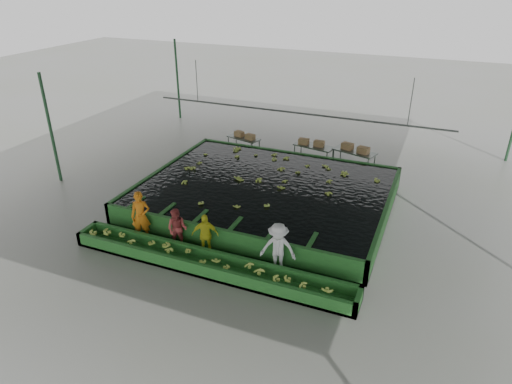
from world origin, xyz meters
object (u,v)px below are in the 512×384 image
at_px(box_stack_right, 355,151).
at_px(box_stack_left, 245,138).
at_px(flotation_tank, 265,194).
at_px(worker_b, 177,229).
at_px(packing_table_left, 244,145).
at_px(worker_c, 205,235).
at_px(packing_table_mid, 313,154).
at_px(worker_d, 278,249).
at_px(packing_table_right, 354,160).
at_px(sorting_trough, 208,264).
at_px(worker_a, 141,216).
at_px(box_stack_mid, 311,145).

bearing_deg(box_stack_right, box_stack_left, 179.97).
relative_size(flotation_tank, box_stack_right, 7.18).
xyz_separation_m(flotation_tank, worker_b, (-1.60, -4.30, 0.31)).
height_order(flotation_tank, packing_table_left, flotation_tank).
bearing_deg(worker_c, packing_table_mid, 61.43).
bearing_deg(worker_d, packing_table_right, 75.87).
height_order(packing_table_left, packing_table_right, packing_table_right).
bearing_deg(packing_table_right, worker_b, -114.25).
distance_m(sorting_trough, packing_table_right, 10.56).
height_order(packing_table_right, box_stack_right, box_stack_right).
bearing_deg(packing_table_right, box_stack_right, -32.00).
distance_m(worker_c, box_stack_left, 9.79).
bearing_deg(flotation_tank, worker_a, -125.87).
xyz_separation_m(flotation_tank, worker_c, (-0.50, -4.30, 0.33)).
bearing_deg(worker_b, packing_table_left, 90.46).
height_order(packing_table_mid, box_stack_right, box_stack_right).
relative_size(worker_c, box_stack_mid, 1.20).
distance_m(worker_c, packing_table_right, 9.94).
bearing_deg(flotation_tank, packing_table_left, 122.54).
xyz_separation_m(worker_d, packing_table_left, (-5.41, 9.43, -0.48)).
xyz_separation_m(packing_table_left, packing_table_right, (5.91, -0.00, 0.06)).
relative_size(worker_b, box_stack_left, 1.23).
bearing_deg(flotation_tank, box_stack_right, 62.47).
distance_m(flotation_tank, box_stack_mid, 5.19).
distance_m(worker_b, box_stack_left, 9.55).
bearing_deg(worker_a, packing_table_left, 67.01).
xyz_separation_m(worker_c, box_stack_mid, (0.95, 9.45, 0.13)).
relative_size(sorting_trough, worker_c, 6.39).
distance_m(sorting_trough, worker_c, 1.09).
xyz_separation_m(worker_d, box_stack_right, (0.52, 9.41, 0.05)).
distance_m(packing_table_left, box_stack_mid, 3.75).
bearing_deg(packing_table_left, worker_b, -79.98).
height_order(flotation_tank, sorting_trough, flotation_tank).
bearing_deg(packing_table_right, worker_d, -93.04).
relative_size(worker_b, packing_table_left, 0.84).
relative_size(worker_b, packing_table_mid, 0.76).
relative_size(worker_a, packing_table_right, 0.91).
bearing_deg(box_stack_mid, flotation_tank, -94.98).
bearing_deg(box_stack_right, sorting_trough, -104.62).
height_order(packing_table_left, box_stack_left, box_stack_left).
distance_m(worker_a, packing_table_right, 11.05).
distance_m(sorting_trough, packing_table_left, 10.74).
height_order(sorting_trough, worker_b, worker_b).
distance_m(flotation_tank, worker_c, 4.34).
bearing_deg(box_stack_right, worker_d, -93.18).
bearing_deg(worker_a, packing_table_mid, 44.62).
relative_size(worker_c, box_stack_left, 1.26).
xyz_separation_m(box_stack_left, box_stack_mid, (3.66, 0.03, 0.09)).
bearing_deg(box_stack_right, worker_b, -114.40).
xyz_separation_m(packing_table_left, box_stack_mid, (3.72, 0.02, 0.50)).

